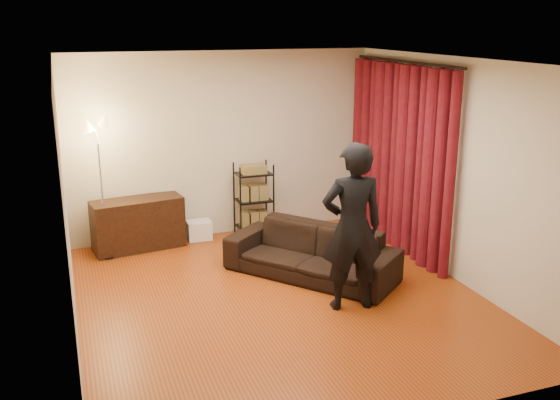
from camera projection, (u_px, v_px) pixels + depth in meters
name	position (u px, v px, depth m)	size (l,w,h in m)	color
floor	(280.00, 298.00, 7.23)	(5.00, 5.00, 0.00)	#923F0E
ceiling	(281.00, 61.00, 6.48)	(5.00, 5.00, 0.00)	white
wall_back	(224.00, 145.00, 9.12)	(5.00, 5.00, 0.00)	beige
wall_front	(394.00, 268.00, 4.59)	(5.00, 5.00, 0.00)	beige
wall_left	(65.00, 206.00, 6.13)	(5.00, 5.00, 0.00)	beige
wall_right	(455.00, 170.00, 7.57)	(5.00, 5.00, 0.00)	beige
curtain_rod	(406.00, 62.00, 8.22)	(0.04, 0.04, 2.65)	black
curtain	(399.00, 158.00, 8.58)	(0.22, 2.65, 2.55)	maroon
sofa	(311.00, 252.00, 7.79)	(2.14, 0.84, 0.62)	black
person	(352.00, 227.00, 6.77)	(0.69, 0.45, 1.89)	black
media_cabinet	(138.00, 224.00, 8.72)	(1.24, 0.46, 0.72)	black
storage_boxes	(199.00, 230.00, 9.14)	(0.34, 0.28, 0.29)	white
wire_shelf	(254.00, 200.00, 9.18)	(0.50, 0.35, 1.11)	black
floor_lamp	(102.00, 190.00, 8.25)	(0.34, 0.34, 1.88)	silver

